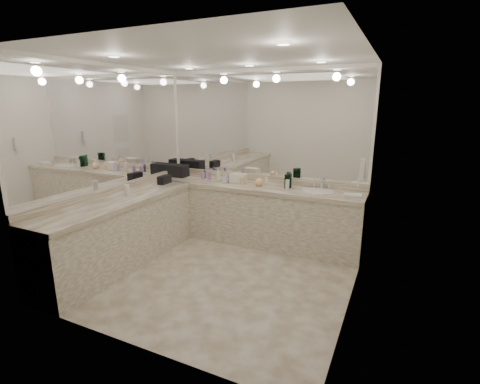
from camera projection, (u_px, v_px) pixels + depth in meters
The scene contains 36 objects.
floor at pixel (218, 274), 4.40m from camera, with size 3.20×3.20×0.00m, color beige.
ceiling at pixel (214, 55), 3.76m from camera, with size 3.20×3.20×0.00m, color white.
wall_back at pixel (263, 156), 5.40m from camera, with size 3.20×0.02×2.60m, color white.
wall_left at pixel (114, 163), 4.74m from camera, with size 0.02×3.00×2.60m, color white.
wall_right at pixel (358, 187), 3.42m from camera, with size 0.02×3.00×2.60m, color white.
vanity_back_base at pixel (255, 215), 5.35m from camera, with size 3.20×0.60×0.84m, color silver.
vanity_back_top at pixel (255, 187), 5.23m from camera, with size 3.20×0.64×0.06m, color beige.
vanity_left_base at pixel (120, 234), 4.57m from camera, with size 0.60×2.40×0.84m, color silver.
vanity_left_top at pixel (118, 202), 4.46m from camera, with size 0.64×2.42×0.06m, color beige.
backsplash_back at pixel (262, 178), 5.47m from camera, with size 3.20×0.04×0.10m, color beige.
backsplash_left at pixel (117, 188), 4.82m from camera, with size 0.04×3.00×0.10m, color beige.
mirror_back at pixel (263, 125), 5.27m from camera, with size 3.12×0.01×1.55m, color white.
mirror_left at pixel (111, 128), 4.62m from camera, with size 0.01×2.92×1.55m, color white.
sink at pixel (318, 192), 4.84m from camera, with size 0.44×0.44×0.03m, color white.
faucet at pixel (322, 184), 5.01m from camera, with size 0.24×0.16×0.14m, color silver.
wall_phone at pixel (362, 169), 4.04m from camera, with size 0.06×0.10×0.24m, color white.
door at pixel (347, 226), 3.05m from camera, with size 0.02×0.82×2.10m, color white.
black_toiletry_bag at pixel (177, 171), 5.82m from camera, with size 0.34×0.21×0.20m, color black.
black_bag_spill at pixel (164, 179), 5.31m from camera, with size 0.11×0.23×0.13m, color black.
cream_cosmetic_case at pixel (238, 178), 5.35m from camera, with size 0.24×0.15×0.14m, color #EEE2CB.
hand_towel at pixel (353, 196), 4.56m from camera, with size 0.22×0.15×0.04m, color white.
lotion_left at pixel (127, 190), 4.60m from camera, with size 0.07×0.07×0.16m, color white.
soap_bottle_a at pixel (218, 175), 5.48m from camera, with size 0.08×0.08×0.20m, color silver.
soap_bottle_b at pixel (226, 178), 5.35m from camera, with size 0.08×0.08×0.17m, color silver.
soap_bottle_c at pixel (259, 181), 5.15m from camera, with size 0.13×0.13×0.17m, color #FFC88D.
green_bottle_0 at pixel (289, 181), 5.04m from camera, with size 0.07×0.07×0.21m, color #185736.
green_bottle_1 at pixel (288, 181), 5.03m from camera, with size 0.07×0.07×0.19m, color #185736.
green_bottle_2 at pixel (287, 181), 5.01m from camera, with size 0.07×0.07×0.20m, color #185736.
green_bottle_3 at pixel (288, 179), 5.11m from camera, with size 0.06×0.06×0.22m, color #185736.
green_bottle_4 at pixel (287, 181), 5.07m from camera, with size 0.07×0.07×0.18m, color #185736.
amenity_bottle_0 at pixel (203, 176), 5.66m from camera, with size 0.06×0.06×0.11m, color #9966B2.
amenity_bottle_1 at pixel (242, 181), 5.25m from camera, with size 0.06×0.06×0.11m, color #E0B28C.
amenity_bottle_2 at pixel (210, 176), 5.57m from camera, with size 0.05×0.05×0.11m, color #9966B2.
amenity_bottle_3 at pixel (287, 184), 4.97m from camera, with size 0.06×0.06×0.14m, color white.
amenity_bottle_4 at pixel (266, 181), 5.23m from camera, with size 0.04×0.04×0.12m, color white.
amenity_bottle_5 at pixel (204, 174), 5.73m from camera, with size 0.04×0.04×0.13m, color #3F3F4C.
Camera 1 is at (1.96, -3.51, 2.10)m, focal length 26.00 mm.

